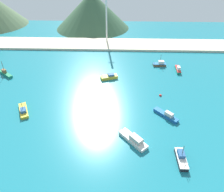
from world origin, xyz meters
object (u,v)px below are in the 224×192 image
at_px(fishing_boat_11, 160,64).
at_px(radio_tower, 106,16).
at_px(fishing_boat_9, 6,73).
at_px(fishing_boat_5, 178,69).
at_px(fishing_boat_10, 166,115).
at_px(buoy_0, 160,95).
at_px(fishing_boat_3, 23,111).
at_px(fishing_boat_6, 181,158).
at_px(fishing_boat_7, 109,77).
at_px(fishing_boat_2, 134,139).

xyz_separation_m(fishing_boat_11, radio_tower, (-29.68, 34.20, 15.58)).
bearing_deg(radio_tower, fishing_boat_9, -134.54).
distance_m(fishing_boat_5, fishing_boat_10, 37.70).
height_order(fishing_boat_9, radio_tower, radio_tower).
bearing_deg(buoy_0, fishing_boat_5, 61.52).
bearing_deg(fishing_boat_11, fishing_boat_5, -35.14).
relative_size(fishing_boat_3, fishing_boat_10, 1.08).
distance_m(buoy_0, radio_tower, 69.41).
relative_size(fishing_boat_9, fishing_boat_10, 0.99).
relative_size(fishing_boat_10, fishing_boat_11, 1.31).
height_order(fishing_boat_3, fishing_boat_10, fishing_boat_3).
bearing_deg(fishing_boat_9, fishing_boat_6, -33.28).
distance_m(fishing_boat_3, fishing_boat_10, 52.45).
bearing_deg(radio_tower, fishing_boat_7, -85.43).
bearing_deg(fishing_boat_6, fishing_boat_2, 152.92).
bearing_deg(fishing_boat_9, fishing_boat_5, 4.85).
distance_m(fishing_boat_2, fishing_boat_9, 72.46).
bearing_deg(fishing_boat_11, fishing_boat_9, -170.37).
relative_size(fishing_boat_2, fishing_boat_5, 1.18).
xyz_separation_m(fishing_boat_5, fishing_boat_11, (-8.16, 5.74, 0.06)).
relative_size(fishing_boat_5, radio_tower, 0.26).
xyz_separation_m(fishing_boat_9, fishing_boat_10, (72.05, -28.54, -0.07)).
bearing_deg(fishing_boat_11, fishing_boat_7, -150.97).
xyz_separation_m(fishing_boat_2, fishing_boat_5, (24.49, 48.22, -0.01)).
distance_m(fishing_boat_2, fishing_boat_10, 17.60).
xyz_separation_m(fishing_boat_7, fishing_boat_11, (25.81, 14.32, 0.14)).
distance_m(fishing_boat_6, fishing_boat_9, 86.99).
height_order(fishing_boat_2, fishing_boat_7, fishing_boat_7).
bearing_deg(fishing_boat_3, fishing_boat_2, -18.35).
bearing_deg(fishing_boat_10, radio_tower, 108.77).
bearing_deg(fishing_boat_6, fishing_boat_10, 91.99).
bearing_deg(fishing_boat_5, fishing_boat_3, -151.59).
bearing_deg(radio_tower, fishing_boat_6, -74.46).
height_order(fishing_boat_7, fishing_boat_11, fishing_boat_11).
distance_m(fishing_boat_2, fishing_boat_6, 14.63).
xyz_separation_m(fishing_boat_2, fishing_boat_6, (13.03, -6.66, -0.05)).
xyz_separation_m(fishing_boat_2, radio_tower, (-13.35, 88.17, 15.63)).
xyz_separation_m(fishing_boat_5, fishing_boat_9, (-84.19, -7.15, -0.06)).
relative_size(fishing_boat_3, fishing_boat_7, 1.11).
relative_size(fishing_boat_6, fishing_boat_10, 0.86).
xyz_separation_m(fishing_boat_3, fishing_boat_7, (30.61, 26.35, 0.15)).
xyz_separation_m(fishing_boat_10, buoy_0, (-0.02, 13.29, -0.64)).
xyz_separation_m(fishing_boat_2, buoy_0, (12.34, 25.82, -0.78)).
relative_size(fishing_boat_3, radio_tower, 0.29).
relative_size(fishing_boat_2, fishing_boat_7, 1.16).
distance_m(fishing_boat_5, fishing_boat_7, 35.04).
height_order(fishing_boat_3, radio_tower, radio_tower).
bearing_deg(fishing_boat_10, fishing_boat_11, 84.52).
bearing_deg(fishing_boat_6, fishing_boat_7, 115.92).
bearing_deg(fishing_boat_3, fishing_boat_9, 125.23).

